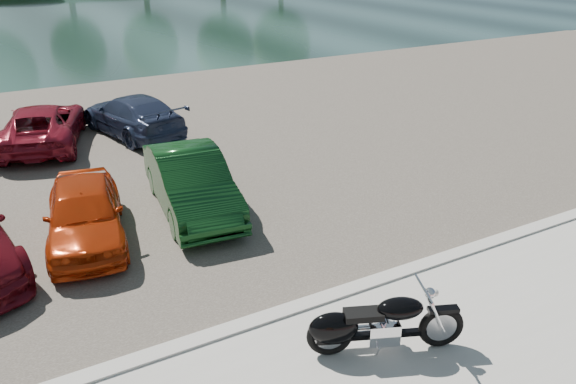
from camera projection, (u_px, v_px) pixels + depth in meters
name	position (u px, v px, depth m)	size (l,w,h in m)	color
ground	(424.00, 367.00, 8.06)	(200.00, 200.00, 0.00)	#595447
kerb	(346.00, 293.00, 9.63)	(60.00, 0.30, 0.14)	#B2AFA8
parking_lot	(177.00, 143.00, 16.83)	(60.00, 18.00, 0.04)	#464039
river	(45.00, 24.00, 39.97)	(120.00, 40.00, 0.00)	#1A302B
motorcycle	(372.00, 325.00, 8.04)	(2.22, 1.13, 1.05)	black
car_4	(85.00, 213.00, 11.12)	(1.45, 3.61, 1.23)	#BE330C
car_5	(191.00, 182.00, 12.36)	(1.43, 4.10, 1.35)	#103D18
car_10	(43.00, 125.00, 16.32)	(2.03, 4.39, 1.22)	maroon
car_11	(133.00, 115.00, 17.23)	(1.73, 4.26, 1.24)	#293350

